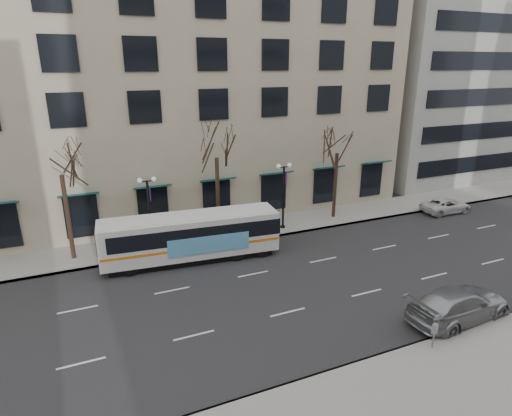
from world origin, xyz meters
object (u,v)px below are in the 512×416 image
tree_far_left (59,160)px  pay_station (435,331)px  city_bus (192,236)px  tree_far_mid (216,144)px  tree_far_right (338,141)px  lamp_post_right (284,193)px  lamp_post_left (150,210)px  white_pickup (446,205)px  silver_car (459,304)px

tree_far_left → pay_station: size_ratio=6.89×
city_bus → tree_far_left: bearing=162.5°
tree_far_mid → tree_far_right: 10.01m
tree_far_left → lamp_post_right: size_ratio=1.60×
tree_far_left → lamp_post_left: tree_far_left is taller
tree_far_mid → white_pickup: tree_far_mid is taller
tree_far_left → city_bus: (7.19, -3.01, -5.01)m
lamp_post_left → tree_far_left: bearing=173.2°
tree_far_left → white_pickup: (29.69, -2.60, -6.08)m
lamp_post_left → city_bus: (2.18, -2.41, -1.26)m
white_pickup → city_bus: bearing=92.8°
lamp_post_left → silver_car: size_ratio=0.90×
tree_far_mid → city_bus: bearing=-133.0°
lamp_post_right → silver_car: 14.78m
white_pickup → pay_station: (-15.14, -13.81, 0.41)m
white_pickup → tree_far_right: bearing=76.7°
tree_far_right → lamp_post_right: bearing=-173.1°
tree_far_left → silver_car: 23.85m
silver_car → pay_station: silver_car is taller
tree_far_right → white_pickup: size_ratio=1.81×
city_bus → pay_station: bearing=-56.1°
city_bus → silver_car: size_ratio=1.99×
tree_far_mid → pay_station: size_ratio=7.06×
white_pickup → tree_far_left: bearing=86.7°
tree_far_mid → tree_far_right: tree_far_mid is taller
white_pickup → pay_station: 20.50m
lamp_post_left → tree_far_mid: bearing=6.9°
tree_far_right → silver_car: 16.18m
tree_far_mid → white_pickup: 20.83m
tree_far_left → tree_far_right: bearing=0.0°
lamp_post_right → white_pickup: bearing=-7.8°
lamp_post_left → city_bus: 3.49m
tree_far_left → lamp_post_right: 15.48m
city_bus → silver_car: city_bus is taller
tree_far_mid → lamp_post_left: tree_far_mid is taller
lamp_post_right → tree_far_right: bearing=6.9°
silver_car → tree_far_right: bearing=-12.4°
lamp_post_left → pay_station: size_ratio=4.30×
tree_far_mid → lamp_post_left: size_ratio=1.64×
tree_far_mid → city_bus: 6.65m
silver_car → city_bus: bearing=37.7°
tree_far_left → silver_car: size_ratio=1.44×
tree_far_left → city_bus: size_ratio=0.72×
tree_far_right → lamp_post_left: bearing=-177.7°
tree_far_right → city_bus: bearing=-166.8°
city_bus → white_pickup: bearing=6.2°
silver_car → white_pickup: 17.32m
tree_far_right → silver_car: size_ratio=1.39×
lamp_post_left → silver_car: 19.24m
tree_far_mid → lamp_post_right: bearing=-6.8°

